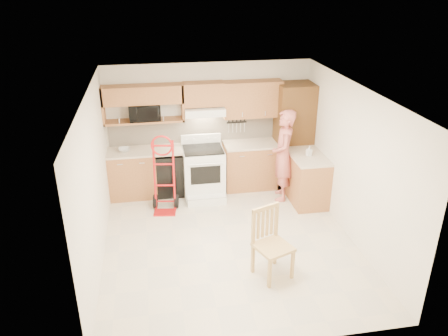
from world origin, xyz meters
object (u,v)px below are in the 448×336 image
object	(u,v)px
microwave	(144,112)
dining_chair	(273,245)
range	(204,169)
hand_truck	(164,178)
person	(283,156)

from	to	relation	value
microwave	dining_chair	world-z (taller)	microwave
range	dining_chair	distance (m)	2.73
range	hand_truck	size ratio (longest dim) A/B	0.86
microwave	range	size ratio (longest dim) A/B	0.50
range	dining_chair	bearing A→B (deg)	-76.27
range	dining_chair	xyz separation A→B (m)	(0.65, -2.65, -0.05)
range	microwave	bearing A→B (deg)	159.44
hand_truck	dining_chair	bearing A→B (deg)	-47.68
microwave	dining_chair	distance (m)	3.67
hand_truck	dining_chair	size ratio (longest dim) A/B	1.27
microwave	hand_truck	xyz separation A→B (m)	(0.27, -0.87, -0.99)
range	person	world-z (taller)	person
hand_truck	range	bearing A→B (deg)	40.34
range	person	size ratio (longest dim) A/B	0.65
range	hand_truck	world-z (taller)	hand_truck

